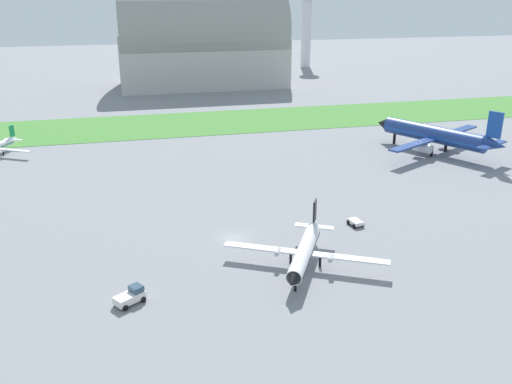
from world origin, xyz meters
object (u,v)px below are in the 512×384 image
Objects in this scene: airplane_parked_jet_far at (436,135)px; baggage_cart_near_gate at (355,222)px; airplane_foreground_turboprop at (305,251)px; control_tower at (307,20)px; pushback_tug_midfield at (131,296)px.

baggage_cart_near_gate is at bearing 107.04° from airplane_parked_jet_far.
airplane_foreground_turboprop is 0.68× the size of airplane_parked_jet_far.
control_tower is at bearing -25.84° from baggage_cart_near_gate.
airplane_foreground_turboprop is 0.58× the size of control_tower.
airplane_foreground_turboprop is 7.59× the size of baggage_cart_near_gate.
baggage_cart_near_gate is at bearing -10.33° from pushback_tug_midfield.
airplane_foreground_turboprop reaches higher than pushback_tug_midfield.
control_tower reaches higher than airplane_parked_jet_far.
pushback_tug_midfield reaches higher than baggage_cart_near_gate.
airplane_parked_jet_far is 0.86× the size of control_tower.
control_tower is (61.44, 184.05, 18.01)m from airplane_foreground_turboprop.
control_tower reaches higher than airplane_foreground_turboprop.
baggage_cart_near_gate is at bearing 160.96° from airplane_foreground_turboprop.
airplane_foreground_turboprop is at bearing 106.40° from airplane_parked_jet_far.
control_tower reaches higher than baggage_cart_near_gate.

